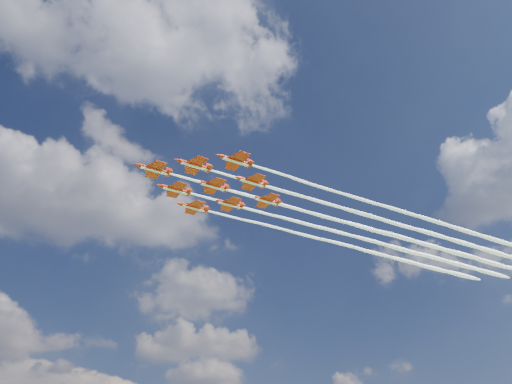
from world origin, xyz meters
TOP-DOWN VIEW (x-y plane):
  - jet_lead at (50.32, 8.77)m, footprint 127.98×35.37m
  - jet_row2_port at (60.89, 3.65)m, footprint 127.98×35.37m
  - jet_row2_starb at (57.35, 18.18)m, footprint 127.98×35.37m
  - jet_row3_port at (71.45, -1.47)m, footprint 127.98×35.37m
  - jet_row3_centre at (67.91, 13.05)m, footprint 127.98×35.37m
  - jet_row3_starb at (64.38, 27.58)m, footprint 127.98×35.37m
  - jet_row4_port at (78.48, 7.93)m, footprint 127.98×35.37m
  - jet_row4_starb at (74.94, 22.46)m, footprint 127.98×35.37m
  - jet_tail at (85.51, 17.34)m, footprint 127.98×35.37m

SIDE VIEW (x-z plane):
  - jet_lead at x=50.32m, z-range 79.85..82.62m
  - jet_row2_port at x=60.89m, z-range 79.85..82.62m
  - jet_row2_starb at x=57.35m, z-range 79.85..82.62m
  - jet_row3_port at x=71.45m, z-range 79.85..82.62m
  - jet_row3_centre at x=67.91m, z-range 79.85..82.62m
  - jet_row3_starb at x=64.38m, z-range 79.85..82.62m
  - jet_row4_port at x=78.48m, z-range 79.85..82.62m
  - jet_row4_starb at x=74.94m, z-range 79.85..82.62m
  - jet_tail at x=85.51m, z-range 79.85..82.62m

